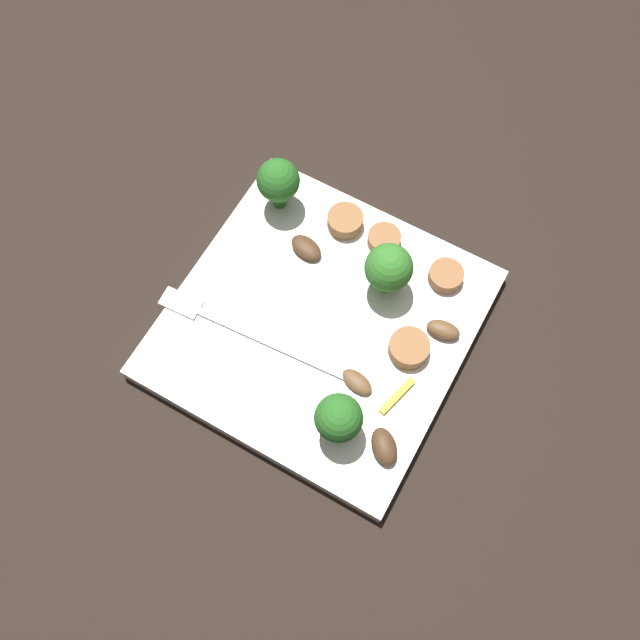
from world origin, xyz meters
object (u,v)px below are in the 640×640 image
(pepper_strip_0, at_px, (397,396))
(broccoli_floret_0, at_px, (278,181))
(fork, at_px, (241,330))
(sausage_slice_2, at_px, (345,221))
(sausage_slice_1, at_px, (446,276))
(sausage_slice_3, at_px, (409,348))
(mushroom_1, at_px, (443,330))
(broccoli_floret_2, at_px, (339,418))
(mushroom_2, at_px, (357,382))
(sausage_slice_0, at_px, (384,239))
(plate, at_px, (320,324))
(broccoli_floret_1, at_px, (389,268))
(mushroom_3, at_px, (384,446))
(mushroom_0, at_px, (306,248))

(pepper_strip_0, bearing_deg, broccoli_floret_0, -32.36)
(fork, xyz_separation_m, sausage_slice_2, (-0.03, -0.13, 0.01))
(broccoli_floret_0, bearing_deg, sausage_slice_1, -178.46)
(sausage_slice_3, xyz_separation_m, mushroom_1, (-0.02, -0.03, -0.00))
(fork, relative_size, broccoli_floret_2, 3.29)
(mushroom_2, bearing_deg, sausage_slice_3, -117.47)
(sausage_slice_0, xyz_separation_m, sausage_slice_1, (-0.06, 0.01, -0.00))
(plate, bearing_deg, fork, 37.89)
(plate, relative_size, sausage_slice_1, 8.06)
(sausage_slice_1, relative_size, pepper_strip_0, 0.79)
(sausage_slice_2, xyz_separation_m, pepper_strip_0, (-0.11, 0.12, -0.00))
(mushroom_1, bearing_deg, sausage_slice_3, 58.91)
(fork, bearing_deg, pepper_strip_0, -178.75)
(broccoli_floret_2, bearing_deg, broccoli_floret_1, -79.20)
(broccoli_floret_0, distance_m, mushroom_1, 0.19)
(sausage_slice_0, bearing_deg, sausage_slice_2, 1.01)
(sausage_slice_0, height_order, sausage_slice_2, sausage_slice_2)
(sausage_slice_1, height_order, mushroom_2, sausage_slice_1)
(mushroom_2, bearing_deg, pepper_strip_0, -169.99)
(sausage_slice_1, height_order, pepper_strip_0, sausage_slice_1)
(pepper_strip_0, bearing_deg, broccoli_floret_2, 58.88)
(sausage_slice_2, height_order, mushroom_2, sausage_slice_2)
(broccoli_floret_0, height_order, sausage_slice_2, broccoli_floret_0)
(mushroom_2, distance_m, pepper_strip_0, 0.03)
(fork, height_order, broccoli_floret_2, broccoli_floret_2)
(broccoli_floret_0, bearing_deg, mushroom_3, 140.33)
(sausage_slice_0, distance_m, mushroom_3, 0.18)
(sausage_slice_2, bearing_deg, sausage_slice_3, 142.16)
(mushroom_3, bearing_deg, mushroom_1, -88.83)
(sausage_slice_3, bearing_deg, broccoli_floret_2, 77.77)
(sausage_slice_0, relative_size, mushroom_1, 1.02)
(broccoli_floret_0, xyz_separation_m, sausage_slice_3, (-0.17, 0.07, -0.03))
(sausage_slice_1, bearing_deg, mushroom_0, 16.27)
(broccoli_floret_2, bearing_deg, sausage_slice_1, -95.87)
(sausage_slice_1, bearing_deg, broccoli_floret_0, 1.54)
(broccoli_floret_2, bearing_deg, sausage_slice_3, -102.23)
(pepper_strip_0, bearing_deg, sausage_slice_3, -76.30)
(sausage_slice_1, bearing_deg, fork, 44.96)
(broccoli_floret_1, relative_size, mushroom_0, 1.84)
(broccoli_floret_1, bearing_deg, pepper_strip_0, 122.81)
(sausage_slice_0, xyz_separation_m, sausage_slice_3, (-0.07, 0.08, 0.00))
(plate, relative_size, mushroom_1, 8.48)
(plate, relative_size, sausage_slice_3, 7.16)
(fork, distance_m, broccoli_floret_1, 0.13)
(fork, relative_size, broccoli_floret_0, 3.19)
(sausage_slice_3, bearing_deg, broccoli_floret_1, -44.57)
(broccoli_floret_2, height_order, mushroom_2, broccoli_floret_2)
(plate, height_order, mushroom_1, mushroom_1)
(plate, relative_size, broccoli_floret_2, 4.43)
(broccoli_floret_2, relative_size, mushroom_0, 1.76)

